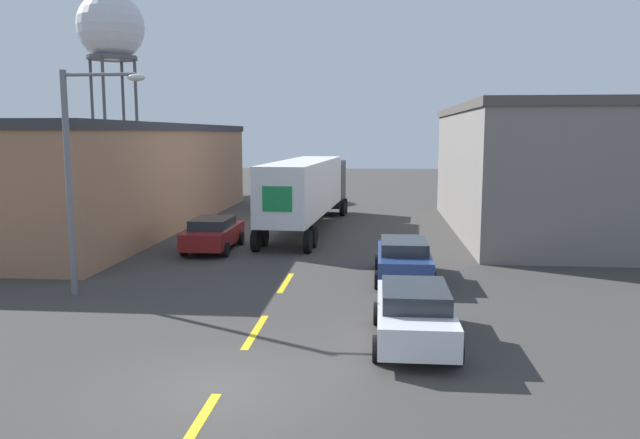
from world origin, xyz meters
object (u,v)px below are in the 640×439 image
parked_car_left_far (213,233)px  street_lamp (79,165)px  parked_car_right_mid (404,258)px  semi_truck (309,187)px  water_tower (111,29)px  parked_car_right_near (414,313)px

parked_car_left_far → street_lamp: (-2.09, -7.93, 3.41)m
parked_car_left_far → parked_car_right_mid: bearing=-30.8°
semi_truck → water_tower: water_tower is taller
semi_truck → parked_car_right_near: bearing=-72.1°
parked_car_left_far → street_lamp: size_ratio=0.64×
parked_car_right_mid → street_lamp: (-10.25, -3.06, 3.41)m
parked_car_left_far → parked_car_right_near: size_ratio=1.00×
water_tower → street_lamp: water_tower is taller
parked_car_right_mid → parked_car_right_near: 6.72m
semi_truck → parked_car_right_mid: semi_truck is taller
semi_truck → water_tower: size_ratio=0.87×
parked_car_right_near → semi_truck: bearing=104.3°
semi_truck → parked_car_right_near: (4.65, -18.22, -1.52)m
semi_truck → water_tower: (-20.69, 23.15, 12.23)m
street_lamp → parked_car_right_mid: bearing=16.6°
semi_truck → street_lamp: 15.72m
water_tower → street_lamp: size_ratio=2.51×
parked_car_left_far → parked_car_right_near: bearing=-54.8°
semi_truck → parked_car_right_mid: 12.50m
water_tower → parked_car_right_mid: bearing=-53.8°
semi_truck → parked_car_right_mid: bearing=-64.4°
parked_car_right_near → water_tower: water_tower is taller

